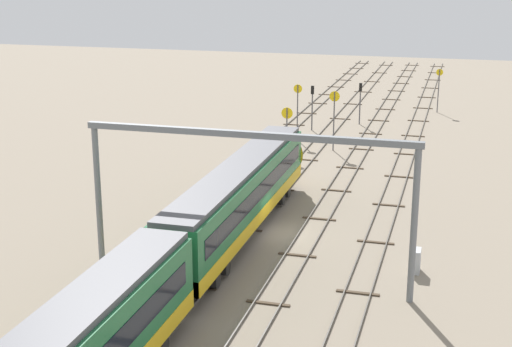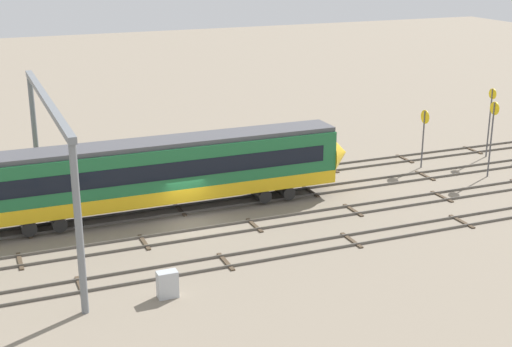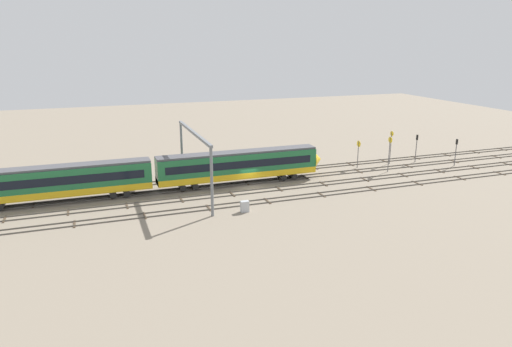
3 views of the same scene
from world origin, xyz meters
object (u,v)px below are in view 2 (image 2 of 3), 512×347
(speed_sign_near_foreground, at_px, (424,129))
(relay_cabinet, at_px, (168,284))
(overhead_gantry, at_px, (49,135))
(speed_sign_far_trackside, at_px, (490,114))
(speed_sign_distant_end, at_px, (492,128))

(speed_sign_near_foreground, distance_m, relay_cabinet, 28.16)
(overhead_gantry, distance_m, speed_sign_near_foreground, 29.22)
(speed_sign_far_trackside, relative_size, speed_sign_distant_end, 0.99)
(speed_sign_far_trackside, height_order, speed_sign_distant_end, speed_sign_distant_end)
(speed_sign_far_trackside, relative_size, relay_cabinet, 4.09)
(speed_sign_far_trackside, bearing_deg, relay_cabinet, -155.66)
(overhead_gantry, distance_m, speed_sign_distant_end, 32.14)
(speed_sign_far_trackside, xyz_separation_m, speed_sign_distant_end, (-3.39, -4.34, 0.14))
(overhead_gantry, relative_size, speed_sign_near_foreground, 4.05)
(speed_sign_near_foreground, height_order, speed_sign_distant_end, speed_sign_distant_end)
(overhead_gantry, relative_size, speed_sign_far_trackside, 3.28)
(speed_sign_distant_end, bearing_deg, speed_sign_near_foreground, 131.15)
(speed_sign_distant_end, xyz_separation_m, relay_cabinet, (-27.87, -9.80, -3.08))
(overhead_gantry, xyz_separation_m, speed_sign_far_trackside, (35.39, 5.07, -3.01))
(speed_sign_near_foreground, xyz_separation_m, relay_cabinet, (-24.52, -13.63, -2.44))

